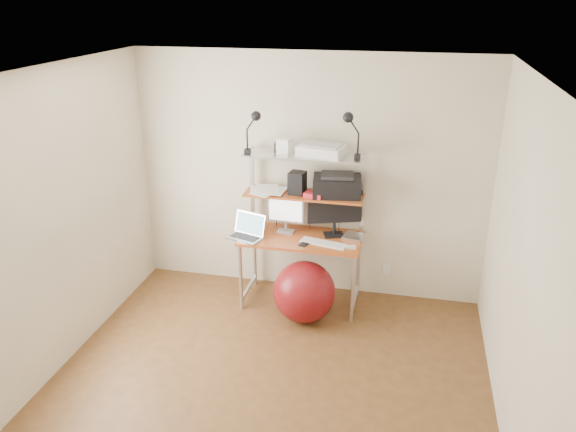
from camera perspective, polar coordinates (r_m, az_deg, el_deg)
name	(u,v)px	position (r m, az deg, el deg)	size (l,w,h in m)	color
room	(263,252)	(4.10, -2.58, -3.68)	(3.60, 3.60, 3.60)	brown
computer_desk	(303,214)	(5.56, 1.49, 0.16)	(1.20, 0.60, 1.57)	#A75B20
wall_outlet	(387,269)	(6.00, 9.98, -5.34)	(0.08, 0.01, 0.12)	silver
monitor_silver	(286,211)	(5.62, -0.24, 0.47)	(0.37, 0.13, 0.41)	#B0B0B4
monitor_black	(335,210)	(5.55, 4.78, 0.65)	(0.52, 0.22, 0.54)	black
laptop	(248,232)	(5.58, -4.12, -1.63)	(0.41, 0.36, 0.30)	silver
keyboard	(323,243)	(5.44, 3.62, -2.76)	(0.46, 0.13, 0.01)	silver
mouse	(351,247)	(5.37, 6.41, -3.17)	(0.09, 0.05, 0.02)	silver
mac_mini	(354,237)	(5.58, 6.68, -2.11)	(0.19, 0.19, 0.04)	silver
phone	(304,244)	(5.43, 1.69, -2.81)	(0.07, 0.13, 0.01)	black
printer	(337,185)	(5.49, 5.00, 3.13)	(0.50, 0.37, 0.22)	black
nas_cube	(297,183)	(5.52, 0.95, 3.39)	(0.15, 0.15, 0.22)	black
red_box	(314,195)	(5.44, 2.64, 2.15)	(0.18, 0.12, 0.05)	red
scanner	(321,150)	(5.39, 3.42, 6.71)	(0.48, 0.36, 0.11)	silver
box_white	(284,146)	(5.43, -0.37, 7.10)	(0.13, 0.11, 0.15)	silver
box_grey	(279,147)	(5.51, -0.89, 7.01)	(0.09, 0.09, 0.09)	#29292B
clip_lamp_left	(254,123)	(5.35, -3.46, 9.41)	(0.17, 0.09, 0.42)	black
clip_lamp_right	(350,125)	(5.21, 6.34, 9.15)	(0.18, 0.10, 0.45)	black
exercise_ball	(304,292)	(5.49, 1.66, -7.70)	(0.61, 0.61, 0.61)	maroon
paper_stack	(267,190)	(5.62, -2.12, 2.67)	(0.40, 0.42, 0.02)	white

